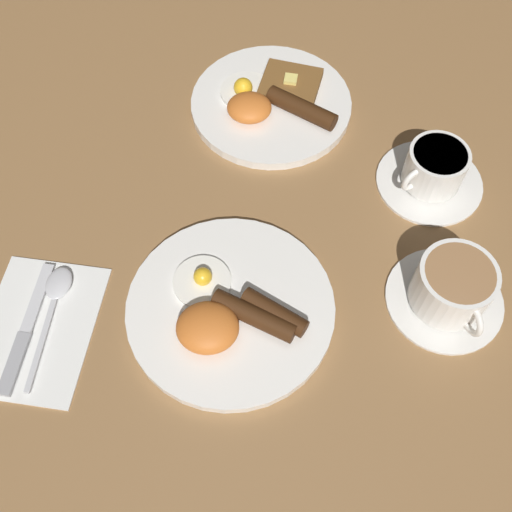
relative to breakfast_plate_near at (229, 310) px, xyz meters
The scene contains 8 objects.
ground_plane 0.01m from the breakfast_plate_near, 77.33° to the left, with size 3.00×3.00×0.00m, color olive.
breakfast_plate_near is the anchor object (origin of this frame).
breakfast_plate_far 0.36m from the breakfast_plate_near, 82.79° to the left, with size 0.25×0.25×0.05m.
teacup_near 0.28m from the breakfast_plate_near, ahead, with size 0.15×0.15×0.08m.
teacup_far 0.36m from the breakfast_plate_near, 38.25° to the left, with size 0.15×0.15×0.07m.
napkin 0.24m from the breakfast_plate_near, behind, with size 0.14×0.19×0.01m, color white.
knife 0.26m from the breakfast_plate_near, behind, with size 0.03×0.18×0.01m.
spoon 0.23m from the breakfast_plate_near, behind, with size 0.04×0.17×0.01m.
Camera 1 is at (0.04, -0.33, 0.70)m, focal length 42.00 mm.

